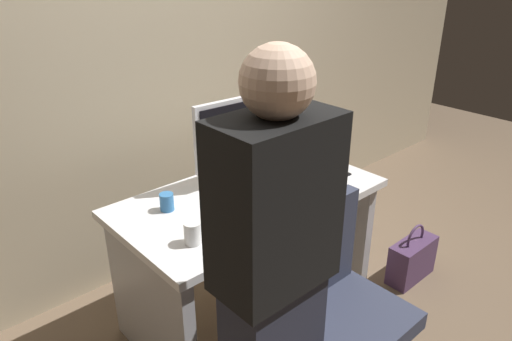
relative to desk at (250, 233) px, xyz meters
name	(u,v)px	position (x,y,z in m)	size (l,w,h in m)	color
ground_plane	(250,307)	(0.00, 0.00, -0.50)	(9.00, 9.00, 0.00)	brown
wall_back	(154,22)	(0.00, 0.80, 1.00)	(6.40, 0.10, 3.00)	tan
desk	(250,233)	(0.00, 0.00, 0.00)	(1.36, 0.75, 0.73)	white
office_chair	(340,317)	(-0.08, -0.68, -0.07)	(0.52, 0.52, 0.94)	black
person_at_desk	(273,283)	(-0.51, -0.70, 0.34)	(0.40, 0.24, 1.64)	#262838
monitor	(240,134)	(0.08, 0.17, 0.49)	(0.54, 0.15, 0.46)	silver
keyboard	(255,199)	(-0.03, -0.08, 0.24)	(0.43, 0.13, 0.02)	#262626
mouse	(297,180)	(0.28, -0.07, 0.25)	(0.06, 0.10, 0.03)	white
cup_near_keyboard	(193,233)	(-0.47, -0.18, 0.28)	(0.07, 0.07, 0.10)	white
cup_by_monitor	(167,202)	(-0.40, 0.14, 0.27)	(0.07, 0.07, 0.09)	#3372B2
book_stack	(295,157)	(0.40, 0.06, 0.30)	(0.22, 0.17, 0.16)	#338C59
cell_phone	(338,172)	(0.54, -0.13, 0.23)	(0.07, 0.14, 0.01)	black
handbag	(412,259)	(0.92, -0.46, -0.36)	(0.34, 0.14, 0.38)	#4C3356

